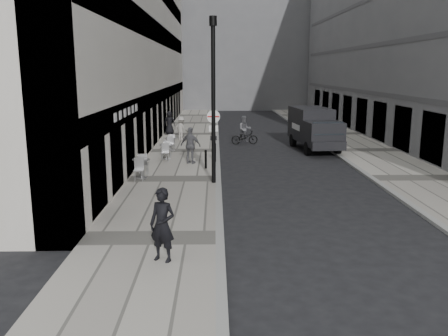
# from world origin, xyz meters

# --- Properties ---
(ground) EXTENTS (120.00, 120.00, 0.00)m
(ground) POSITION_xyz_m (0.00, 0.00, 0.00)
(ground) COLOR black
(ground) RESTS_ON ground
(sidewalk) EXTENTS (4.00, 60.00, 0.12)m
(sidewalk) POSITION_xyz_m (-2.00, 18.00, 0.06)
(sidewalk) COLOR #ADA89C
(sidewalk) RESTS_ON ground
(far_sidewalk) EXTENTS (4.00, 60.00, 0.12)m
(far_sidewalk) POSITION_xyz_m (9.00, 18.00, 0.06)
(far_sidewalk) COLOR #ADA89C
(far_sidewalk) RESTS_ON ground
(building_left) EXTENTS (4.00, 45.00, 18.00)m
(building_left) POSITION_xyz_m (-6.00, 24.50, 9.00)
(building_left) COLOR silver
(building_left) RESTS_ON ground
(building_far) EXTENTS (24.00, 16.00, 22.00)m
(building_far) POSITION_xyz_m (1.50, 56.00, 11.00)
(building_far) COLOR slate
(building_far) RESTS_ON ground
(walking_man) EXTENTS (0.82, 0.70, 1.90)m
(walking_man) POSITION_xyz_m (-1.46, 1.01, 1.07)
(walking_man) COLOR black
(walking_man) RESTS_ON sidewalk
(sign_post) EXTENTS (0.55, 0.09, 3.22)m
(sign_post) POSITION_xyz_m (-0.20, 9.58, 2.19)
(sign_post) COLOR black
(sign_post) RESTS_ON sidewalk
(lamppost) EXTENTS (0.31, 0.31, 6.93)m
(lamppost) POSITION_xyz_m (-0.20, 9.58, 3.97)
(lamppost) COLOR black
(lamppost) RESTS_ON sidewalk
(bollard_near) EXTENTS (0.12, 0.12, 0.86)m
(bollard_near) POSITION_xyz_m (-0.60, 12.60, 0.55)
(bollard_near) COLOR black
(bollard_near) RESTS_ON sidewalk
(bollard_far) EXTENTS (0.12, 0.12, 0.93)m
(bollard_far) POSITION_xyz_m (-0.15, 14.34, 0.59)
(bollard_far) COLOR black
(bollard_far) RESTS_ON sidewalk
(panel_van) EXTENTS (2.52, 5.64, 2.58)m
(panel_van) POSITION_xyz_m (5.98, 18.73, 1.45)
(panel_van) COLOR black
(panel_van) RESTS_ON ground
(cyclist) EXTENTS (1.83, 0.83, 1.91)m
(cyclist) POSITION_xyz_m (1.83, 21.08, 0.75)
(cyclist) COLOR black
(cyclist) RESTS_ON ground
(pedestrian_a) EXTENTS (1.21, 0.86, 1.90)m
(pedestrian_a) POSITION_xyz_m (-1.40, 13.85, 1.07)
(pedestrian_a) COLOR #58585D
(pedestrian_a) RESTS_ON sidewalk
(pedestrian_b) EXTENTS (1.23, 1.10, 1.65)m
(pedestrian_b) POSITION_xyz_m (-2.49, 22.24, 0.94)
(pedestrian_b) COLOR #A8A29B
(pedestrian_b) RESTS_ON sidewalk
(pedestrian_c) EXTENTS (0.88, 0.60, 1.76)m
(pedestrian_c) POSITION_xyz_m (-3.60, 25.45, 1.00)
(pedestrian_c) COLOR black
(pedestrian_c) RESTS_ON sidewalk
(cafe_table_near) EXTENTS (0.79, 1.78, 1.02)m
(cafe_table_near) POSITION_xyz_m (-3.46, 10.49, 0.63)
(cafe_table_near) COLOR #A2A2A4
(cafe_table_near) RESTS_ON sidewalk
(cafe_table_mid) EXTENTS (0.74, 1.67, 0.95)m
(cafe_table_mid) POSITION_xyz_m (-2.80, 15.10, 0.60)
(cafe_table_mid) COLOR #B5B6B8
(cafe_table_mid) RESTS_ON sidewalk
(cafe_table_far) EXTENTS (0.72, 1.62, 0.92)m
(cafe_table_far) POSITION_xyz_m (-2.80, 17.96, 0.59)
(cafe_table_far) COLOR silver
(cafe_table_far) RESTS_ON sidewalk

